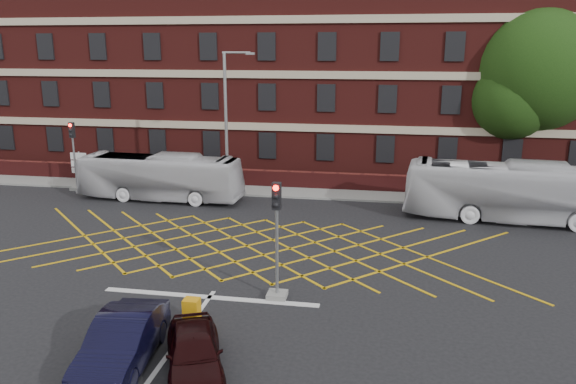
% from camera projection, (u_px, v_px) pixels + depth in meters
% --- Properties ---
extents(ground, '(120.00, 120.00, 0.00)m').
position_uv_depth(ground, '(235.00, 262.00, 23.60)').
color(ground, black).
rests_on(ground, ground).
extents(victorian_building, '(51.00, 12.17, 20.40)m').
position_uv_depth(victorian_building, '(312.00, 60.00, 42.56)').
color(victorian_building, '#541815').
rests_on(victorian_building, ground).
extents(boundary_wall, '(56.00, 0.50, 1.10)m').
position_uv_depth(boundary_wall, '(289.00, 180.00, 35.85)').
color(boundary_wall, '#511515').
rests_on(boundary_wall, ground).
extents(far_pavement, '(60.00, 3.00, 0.12)m').
position_uv_depth(far_pavement, '(286.00, 191.00, 35.02)').
color(far_pavement, slate).
rests_on(far_pavement, ground).
extents(box_junction_hatching, '(8.22, 8.22, 0.02)m').
position_uv_depth(box_junction_hatching, '(247.00, 246.00, 25.50)').
color(box_junction_hatching, '#CC990C').
rests_on(box_junction_hatching, ground).
extents(stop_line, '(8.00, 0.30, 0.02)m').
position_uv_depth(stop_line, '(210.00, 297.00, 20.26)').
color(stop_line, silver).
rests_on(stop_line, ground).
extents(bus_left, '(9.85, 2.66, 2.72)m').
position_uv_depth(bus_left, '(160.00, 177.00, 32.99)').
color(bus_left, silver).
rests_on(bus_left, ground).
extents(bus_right, '(11.26, 3.58, 3.08)m').
position_uv_depth(bus_right, '(514.00, 192.00, 28.85)').
color(bus_right, silver).
rests_on(bus_right, ground).
extents(car_navy, '(1.99, 4.56, 1.46)m').
position_uv_depth(car_navy, '(122.00, 342.00, 15.78)').
color(car_navy, black).
rests_on(car_navy, ground).
extents(car_maroon, '(2.80, 4.04, 1.28)m').
position_uv_depth(car_maroon, '(194.00, 352.00, 15.44)').
color(car_maroon, black).
rests_on(car_maroon, ground).
extents(deciduous_tree, '(8.06, 7.95, 11.32)m').
position_uv_depth(deciduous_tree, '(535.00, 79.00, 35.83)').
color(deciduous_tree, black).
rests_on(deciduous_tree, ground).
extents(traffic_light_near, '(0.70, 0.70, 4.27)m').
position_uv_depth(traffic_light_near, '(277.00, 252.00, 19.80)').
color(traffic_light_near, slate).
rests_on(traffic_light_near, ground).
extents(traffic_light_far, '(0.70, 0.70, 4.27)m').
position_uv_depth(traffic_light_far, '(75.00, 162.00, 35.10)').
color(traffic_light_far, slate).
rests_on(traffic_light_far, ground).
extents(street_lamp, '(2.25, 1.00, 8.53)m').
position_uv_depth(street_lamp, '(228.00, 151.00, 32.65)').
color(street_lamp, slate).
rests_on(street_lamp, ground).
extents(direction_signs, '(1.10, 0.16, 2.20)m').
position_uv_depth(direction_signs, '(79.00, 164.00, 36.54)').
color(direction_signs, gray).
rests_on(direction_signs, ground).
extents(utility_cabinet, '(0.50, 0.44, 0.94)m').
position_uv_depth(utility_cabinet, '(192.00, 313.00, 18.08)').
color(utility_cabinet, orange).
rests_on(utility_cabinet, ground).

